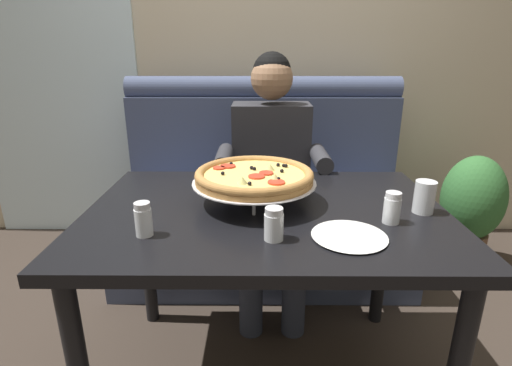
# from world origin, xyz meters

# --- Properties ---
(back_wall_with_window) EXTENTS (6.00, 0.12, 2.80)m
(back_wall_with_window) POSITION_xyz_m (0.00, 1.48, 1.40)
(back_wall_with_window) COLOR beige
(back_wall_with_window) RESTS_ON ground_plane
(window_panel) EXTENTS (1.10, 0.02, 2.80)m
(window_panel) POSITION_xyz_m (-1.38, 1.40, 1.40)
(window_panel) COLOR white
(window_panel) RESTS_ON ground_plane
(booth_bench) EXTENTS (1.66, 0.78, 1.13)m
(booth_bench) POSITION_xyz_m (0.00, 0.90, 0.40)
(booth_bench) COLOR #424C6B
(booth_bench) RESTS_ON ground_plane
(dining_table) EXTENTS (1.25, 0.87, 0.75)m
(dining_table) POSITION_xyz_m (0.00, 0.00, 0.66)
(dining_table) COLOR black
(dining_table) RESTS_ON ground_plane
(diner_main) EXTENTS (0.54, 0.64, 1.27)m
(diner_main) POSITION_xyz_m (0.04, 0.64, 0.71)
(diner_main) COLOR #2D3342
(diner_main) RESTS_ON ground_plane
(pizza) EXTENTS (0.44, 0.44, 0.13)m
(pizza) POSITION_xyz_m (-0.04, 0.06, 0.85)
(pizza) COLOR silver
(pizza) RESTS_ON dining_table
(shaker_pepper_flakes) EXTENTS (0.05, 0.05, 0.10)m
(shaker_pepper_flakes) POSITION_xyz_m (0.40, -0.12, 0.80)
(shaker_pepper_flakes) COLOR white
(shaker_pepper_flakes) RESTS_ON dining_table
(shaker_parmesan) EXTENTS (0.06, 0.06, 0.10)m
(shaker_parmesan) POSITION_xyz_m (0.02, -0.24, 0.79)
(shaker_parmesan) COLOR white
(shaker_parmesan) RESTS_ON dining_table
(shaker_oregano) EXTENTS (0.05, 0.05, 0.10)m
(shaker_oregano) POSITION_xyz_m (-0.37, -0.21, 0.80)
(shaker_oregano) COLOR white
(shaker_oregano) RESTS_ON dining_table
(plate_near_left) EXTENTS (0.23, 0.23, 0.02)m
(plate_near_left) POSITION_xyz_m (0.24, -0.22, 0.76)
(plate_near_left) COLOR white
(plate_near_left) RESTS_ON dining_table
(drinking_glass) EXTENTS (0.07, 0.07, 0.11)m
(drinking_glass) POSITION_xyz_m (0.54, -0.03, 0.80)
(drinking_glass) COLOR silver
(drinking_glass) RESTS_ON dining_table
(potted_plant) EXTENTS (0.36, 0.36, 0.70)m
(potted_plant) POSITION_xyz_m (1.26, 0.91, 0.39)
(potted_plant) COLOR brown
(potted_plant) RESTS_ON ground_plane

